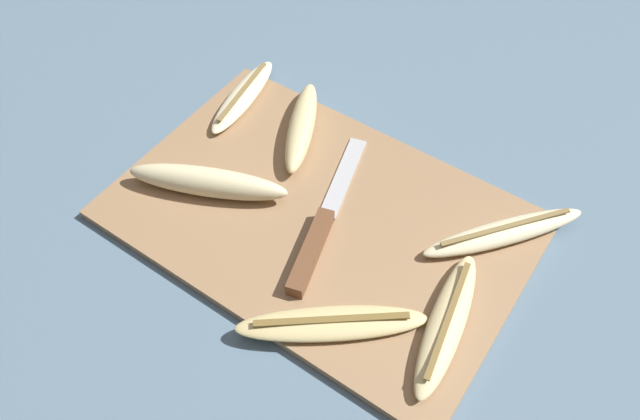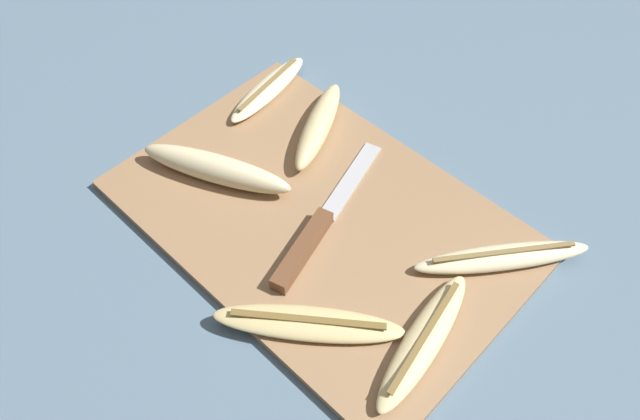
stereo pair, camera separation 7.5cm
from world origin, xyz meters
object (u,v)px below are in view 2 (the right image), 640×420
at_px(knife, 312,236).
at_px(banana_bright_far, 268,89).
at_px(banana_spotted_left, 308,323).
at_px(banana_pale_long, 502,257).
at_px(banana_mellow_near, 318,125).
at_px(banana_cream_curved, 216,168).
at_px(banana_ripe_center, 424,340).

relative_size(knife, banana_bright_far, 1.49).
height_order(banana_spotted_left, banana_pale_long, banana_pale_long).
height_order(banana_mellow_near, banana_pale_long, banana_mellow_near).
bearing_deg(banana_mellow_near, banana_cream_curved, -104.04).
relative_size(banana_mellow_near, banana_bright_far, 0.99).
bearing_deg(knife, banana_spotted_left, -63.36).
bearing_deg(banana_pale_long, banana_ripe_center, -90.29).
height_order(banana_mellow_near, banana_ripe_center, banana_mellow_near).
relative_size(knife, banana_cream_curved, 1.25).
xyz_separation_m(banana_cream_curved, banana_bright_far, (-0.07, 0.16, -0.01)).
bearing_deg(banana_cream_curved, banana_spotted_left, -16.67).
distance_m(banana_ripe_center, banana_bright_far, 0.43).
bearing_deg(banana_bright_far, banana_mellow_near, -4.12).
distance_m(knife, banana_cream_curved, 0.16).
bearing_deg(banana_pale_long, banana_mellow_near, 179.25).
bearing_deg(banana_cream_curved, banana_bright_far, 114.41).
height_order(knife, banana_ripe_center, banana_ripe_center).
distance_m(banana_mellow_near, banana_bright_far, 0.11).
distance_m(banana_spotted_left, banana_mellow_near, 0.29).
distance_m(knife, banana_ripe_center, 0.18).
bearing_deg(knife, banana_mellow_near, 115.69).
height_order(banana_spotted_left, banana_bright_far, same).
bearing_deg(banana_ripe_center, banana_spotted_left, -145.76).
xyz_separation_m(banana_mellow_near, banana_cream_curved, (-0.04, -0.15, 0.00)).
bearing_deg(banana_pale_long, banana_bright_far, 178.35).
relative_size(banana_spotted_left, banana_pale_long, 1.03).
distance_m(banana_spotted_left, banana_cream_curved, 0.24).
height_order(banana_cream_curved, banana_ripe_center, banana_cream_curved).
xyz_separation_m(banana_mellow_near, banana_ripe_center, (0.30, -0.15, -0.00)).
bearing_deg(banana_ripe_center, banana_cream_curved, 179.93).
xyz_separation_m(banana_spotted_left, banana_ripe_center, (0.10, 0.07, 0.00)).
bearing_deg(banana_mellow_near, banana_bright_far, 175.88).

